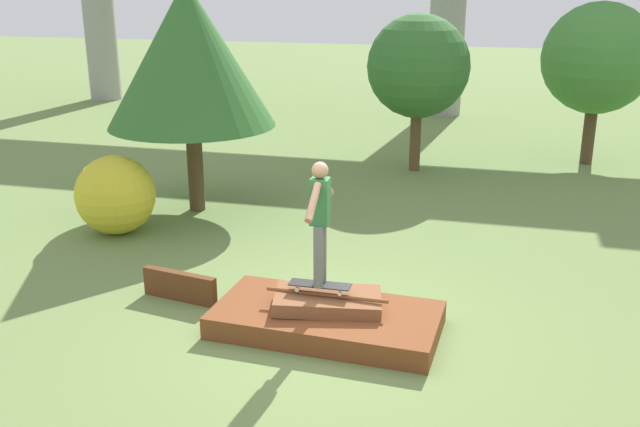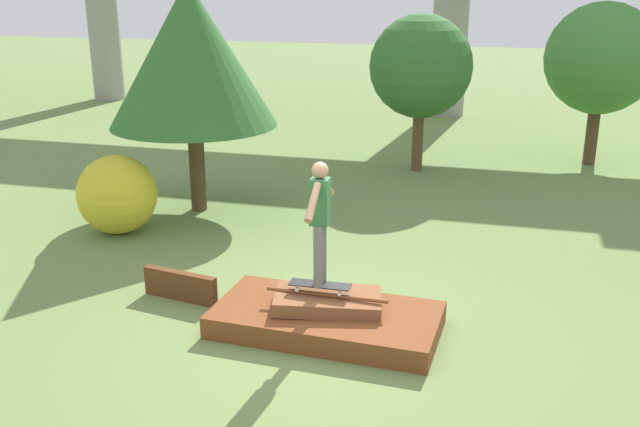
# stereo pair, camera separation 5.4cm
# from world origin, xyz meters

# --- Properties ---
(ground_plane) EXTENTS (80.00, 80.00, 0.00)m
(ground_plane) POSITION_xyz_m (0.00, 0.00, 0.00)
(ground_plane) COLOR olive
(scrap_pile) EXTENTS (2.83, 1.52, 0.51)m
(scrap_pile) POSITION_xyz_m (-0.00, 0.01, 0.17)
(scrap_pile) COLOR brown
(scrap_pile) RESTS_ON ground_plane
(scrap_plank_loose) EXTENTS (1.12, 0.30, 0.40)m
(scrap_plank_loose) POSITION_xyz_m (-2.14, 0.36, 0.20)
(scrap_plank_loose) COLOR #5B3319
(scrap_plank_loose) RESTS_ON ground_plane
(skateboard) EXTENTS (0.77, 0.23, 0.09)m
(skateboard) POSITION_xyz_m (-0.10, 0.05, 0.58)
(skateboard) COLOR black
(skateboard) RESTS_ON scrap_pile
(skater) EXTENTS (0.22, 1.18, 1.55)m
(skater) POSITION_xyz_m (-0.10, 0.05, 1.48)
(skater) COLOR slate
(skater) RESTS_ON skateboard
(tree_behind_left) EXTENTS (3.03, 3.03, 4.16)m
(tree_behind_left) POSITION_xyz_m (-3.56, 4.12, 2.88)
(tree_behind_left) COLOR #4C3823
(tree_behind_left) RESTS_ON ground_plane
(tree_behind_right) EXTENTS (2.51, 2.51, 3.71)m
(tree_behind_right) POSITION_xyz_m (3.89, 9.74, 2.44)
(tree_behind_right) COLOR #4C3823
(tree_behind_right) RESTS_ON ground_plane
(tree_mid_back) EXTENTS (2.26, 2.26, 3.47)m
(tree_mid_back) POSITION_xyz_m (0.03, 8.08, 2.33)
(tree_mid_back) COLOR brown
(tree_mid_back) RESTS_ON ground_plane
(bush_yellow_flowering) EXTENTS (1.35, 1.35, 1.35)m
(bush_yellow_flowering) POSITION_xyz_m (-4.35, 2.58, 0.67)
(bush_yellow_flowering) COLOR gold
(bush_yellow_flowering) RESTS_ON ground_plane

